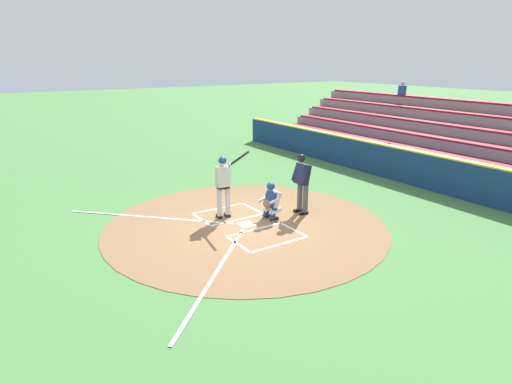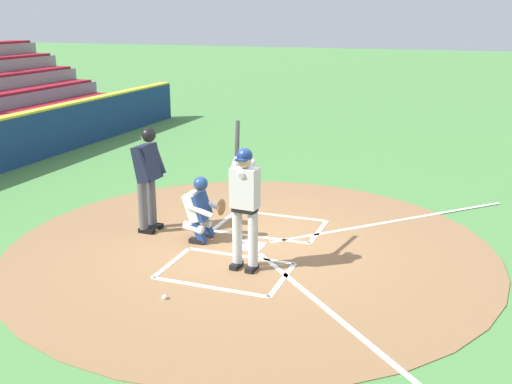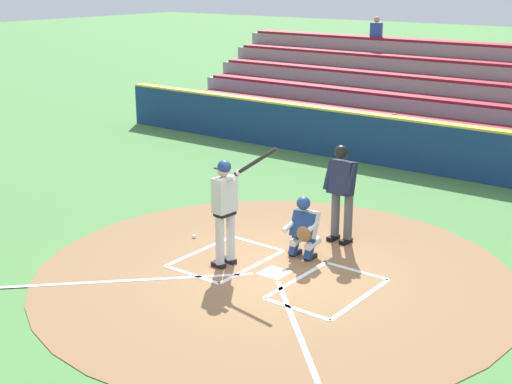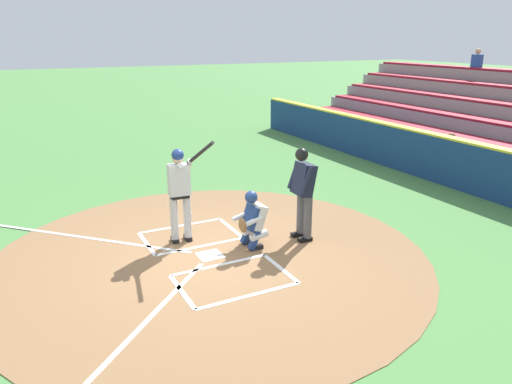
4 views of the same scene
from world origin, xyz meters
TOP-DOWN VIEW (x-y plane):
  - ground_plane at (0.00, 0.00)m, footprint 120.00×120.00m
  - dirt_circle at (0.00, 0.00)m, footprint 8.00×8.00m
  - home_plate_and_chalk at (0.00, 0.88)m, footprint 7.93×4.91m
  - batter at (0.85, 0.23)m, footprint 0.98×0.65m
  - catcher at (0.01, -0.88)m, footprint 0.59×0.60m
  - plate_umpire at (-0.10, -1.93)m, footprint 0.59×0.42m
  - baseball at (2.18, -0.41)m, footprint 0.07×0.07m
  - backstop_wall at (0.00, -7.50)m, footprint 22.00×0.36m

SIDE VIEW (x-z plane):
  - ground_plane at x=0.00m, z-range 0.00..0.00m
  - dirt_circle at x=0.00m, z-range 0.00..0.01m
  - home_plate_and_chalk at x=0.00m, z-range 0.01..0.02m
  - baseball at x=2.18m, z-range 0.00..0.07m
  - catcher at x=0.01m, z-range 0.02..1.15m
  - backstop_wall at x=0.00m, z-range 0.00..1.31m
  - plate_umpire at x=-0.10m, z-range 0.14..2.01m
  - batter at x=0.85m, z-range 0.04..2.16m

